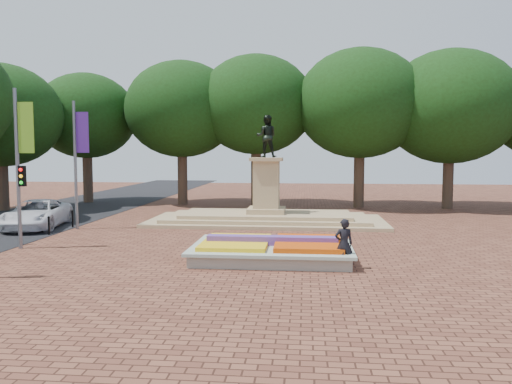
% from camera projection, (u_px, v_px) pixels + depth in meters
% --- Properties ---
extents(ground, '(90.00, 90.00, 0.00)m').
position_uv_depth(ground, '(252.00, 248.00, 22.02)').
color(ground, brown).
rests_on(ground, ground).
extents(asphalt_street, '(9.00, 90.00, 0.02)m').
position_uv_depth(asphalt_street, '(1.00, 226.00, 28.45)').
color(asphalt_street, black).
rests_on(asphalt_street, ground).
extents(flower_bed, '(6.30, 4.30, 0.91)m').
position_uv_depth(flower_bed, '(273.00, 249.00, 19.90)').
color(flower_bed, gray).
rests_on(flower_bed, ground).
extents(monument, '(14.00, 6.00, 6.40)m').
position_uv_depth(monument, '(266.00, 208.00, 29.88)').
color(monument, tan).
rests_on(monument, ground).
extents(tree_row_back, '(44.80, 8.80, 10.43)m').
position_uv_depth(tree_row_back, '(306.00, 121.00, 39.10)').
color(tree_row_back, '#3C2B21').
rests_on(tree_row_back, ground).
extents(banner_poles, '(0.88, 11.17, 7.00)m').
position_uv_depth(banner_poles, '(16.00, 161.00, 21.39)').
color(banner_poles, slate).
rests_on(banner_poles, ground).
extents(bollard_row, '(0.12, 13.12, 0.98)m').
position_uv_depth(bollard_row, '(3.00, 238.00, 21.54)').
color(bollard_row, black).
rests_on(bollard_row, ground).
extents(van, '(3.64, 6.06, 1.57)m').
position_uv_depth(van, '(37.00, 214.00, 27.81)').
color(van, silver).
rests_on(van, ground).
extents(pedestrian, '(0.75, 0.56, 1.85)m').
position_uv_depth(pedestrian, '(344.00, 244.00, 18.11)').
color(pedestrian, black).
rests_on(pedestrian, ground).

